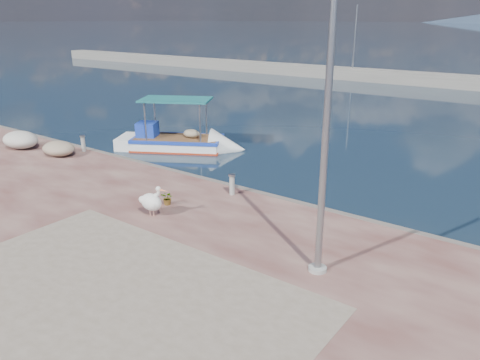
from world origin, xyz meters
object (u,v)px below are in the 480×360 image
(bollard_near, at_px, (232,184))
(boat_left, at_px, (176,144))
(pelican, at_px, (152,202))
(lamp_post, at_px, (326,137))

(bollard_near, bearing_deg, boat_left, 147.25)
(pelican, xyz_separation_m, lamp_post, (5.64, 0.09, 2.83))
(boat_left, bearing_deg, pelican, -79.54)
(boat_left, height_order, pelican, boat_left)
(pelican, relative_size, lamp_post, 0.15)
(pelican, distance_m, bollard_near, 3.04)
(lamp_post, distance_m, bollard_near, 6.27)
(pelican, xyz_separation_m, bollard_near, (0.86, 2.91, -0.07))
(boat_left, xyz_separation_m, lamp_post, (11.73, -7.30, 3.57))
(boat_left, relative_size, pelican, 6.08)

